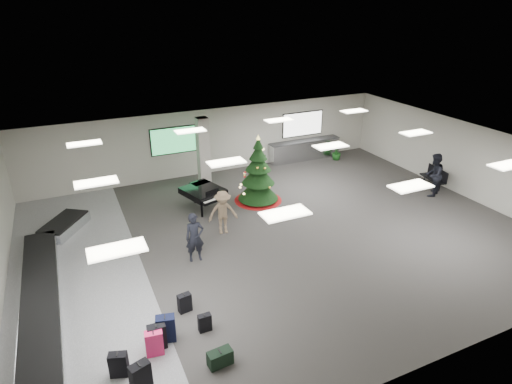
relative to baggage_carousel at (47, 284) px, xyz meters
name	(u,v)px	position (x,y,z in m)	size (l,w,h in m)	color
ground	(279,234)	(7.84, 0.08, -0.21)	(18.00, 18.00, 0.00)	#3A3735
room_envelope	(262,171)	(7.46, 0.75, 2.12)	(18.02, 14.02, 3.21)	beige
baggage_carousel	(47,284)	(0.00, 0.00, 0.00)	(2.28, 9.71, 0.43)	silver
service_counter	(304,150)	(12.84, 6.73, 0.33)	(4.05, 0.65, 1.08)	silver
suitcase_0	(141,377)	(1.86, -4.77, 0.14)	(0.51, 0.37, 0.72)	black
suitcase_1	(157,337)	(2.47, -3.70, 0.13)	(0.46, 0.26, 0.71)	black
pink_suitcase	(154,343)	(2.36, -3.87, 0.12)	(0.46, 0.30, 0.69)	#F92065
suitcase_3	(185,303)	(3.47, -2.63, 0.06)	(0.39, 0.26, 0.57)	black
navy_suitcase	(166,329)	(2.74, -3.52, 0.15)	(0.52, 0.38, 0.75)	black
suitcase_5	(119,365)	(1.48, -4.17, 0.10)	(0.47, 0.35, 0.64)	black
green_duffel	(220,358)	(3.69, -4.84, -0.02)	(0.61, 0.34, 0.41)	black
suitcase_7	(205,323)	(3.73, -3.60, 0.04)	(0.34, 0.18, 0.51)	black
christmas_tree	(258,179)	(8.37, 3.06, 0.79)	(2.06, 2.06, 2.93)	maroon
grand_piano	(204,192)	(6.02, 3.30, 0.51)	(1.83, 2.11, 1.02)	black
bench	(435,176)	(16.43, 1.05, 0.29)	(0.72, 1.46, 0.88)	black
traveler_a	(195,237)	(4.53, -0.28, 0.64)	(0.62, 0.41, 1.70)	black
traveler_b	(223,212)	(6.01, 1.06, 0.62)	(1.08, 0.62, 1.67)	#866D52
traveler_bench	(434,175)	(15.55, 0.35, 0.75)	(0.94, 0.73, 1.93)	black
potted_plant_left	(262,162)	(10.12, 6.29, 0.19)	(0.44, 0.35, 0.80)	#143C13
potted_plant_right	(337,152)	(14.41, 5.99, 0.22)	(0.48, 0.48, 0.86)	#143C13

